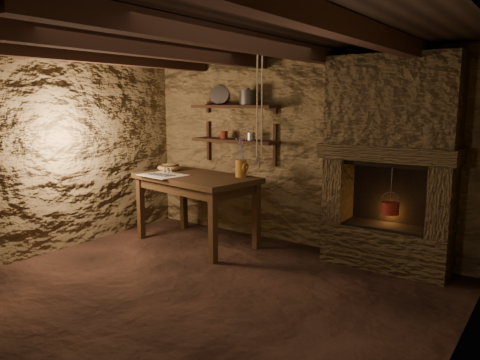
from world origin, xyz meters
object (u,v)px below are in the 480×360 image
Objects in this scene: work_table at (196,207)px; red_pot at (390,207)px; wooden_bowl at (169,168)px; iron_stockpot at (248,98)px; stoneware_jug at (241,160)px.

red_pot reaches higher than work_table.
wooden_bowl is 2.94m from red_pot.
wooden_bowl is at bearing -154.56° from iron_stockpot.
iron_stockpot is at bearing 116.82° from stoneware_jug.
work_table is 5.31× the size of wooden_bowl.
iron_stockpot is (0.40, 0.59, 1.38)m from work_table.
work_table is 2.38m from red_pot.
iron_stockpot is at bearing 64.50° from work_table.
work_table is 0.74m from wooden_bowl.
red_pot is (1.93, -0.12, -1.16)m from iron_stockpot.
work_table is 7.34× the size of iron_stockpot.
work_table is 3.11× the size of red_pot.
wooden_bowl is (-1.12, -0.10, -0.17)m from stoneware_jug.
iron_stockpot is at bearing 176.44° from red_pot.
work_table is at bearing -12.09° from wooden_bowl.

